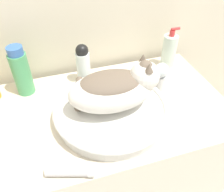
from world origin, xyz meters
TOP-DOWN VIEW (x-y plane):
  - vanity_counter at (0.00, 0.27)m, footprint 0.97×0.54m
  - sink_basin at (0.03, 0.22)m, footprint 0.41×0.41m
  - cat at (0.04, 0.22)m, footprint 0.31×0.25m
  - faucet at (0.25, 0.31)m, footprint 0.14×0.08m
  - soap_pump_bottle at (0.37, 0.46)m, footprint 0.06×0.06m
  - lotion_bottle_white at (-0.02, 0.46)m, footprint 0.06×0.06m
  - mouthwash_bottle at (-0.26, 0.46)m, footprint 0.07×0.07m
  - cream_tube at (-0.15, 0.04)m, footprint 0.14×0.08m

SIDE VIEW (x-z plane):
  - vanity_counter at x=0.00m, z-range 0.00..0.86m
  - cream_tube at x=-0.15m, z-range 0.86..0.90m
  - sink_basin at x=0.03m, z-range 0.86..0.92m
  - faucet at x=0.25m, z-range 0.86..1.01m
  - soap_pump_bottle at x=0.37m, z-range 0.84..1.03m
  - lotion_bottle_white at x=-0.02m, z-range 0.86..1.03m
  - mouthwash_bottle at x=-0.26m, z-range 0.86..1.06m
  - cat at x=0.04m, z-range 0.91..1.08m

